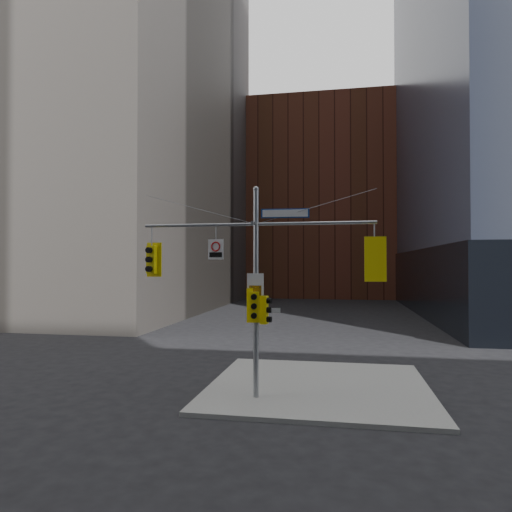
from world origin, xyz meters
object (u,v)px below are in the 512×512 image
(traffic_light_pole_side, at_px, (265,310))
(regulatory_sign_arm, at_px, (216,249))
(traffic_light_pole_front, at_px, (254,306))
(signal_assembly, at_px, (256,271))
(traffic_light_east_arm, at_px, (374,259))
(traffic_light_west_arm, at_px, (152,260))
(street_sign_blade, at_px, (285,213))

(traffic_light_pole_side, xyz_separation_m, regulatory_sign_arm, (-1.73, -0.02, 2.08))
(traffic_light_pole_front, bearing_deg, signal_assembly, 84.41)
(traffic_light_east_arm, bearing_deg, traffic_light_west_arm, -4.58)
(traffic_light_pole_side, bearing_deg, signal_assembly, 98.70)
(street_sign_blade, bearing_deg, traffic_light_pole_front, -168.39)
(traffic_light_pole_side, height_order, street_sign_blade, street_sign_blade)
(traffic_light_pole_side, relative_size, street_sign_blade, 0.58)
(traffic_light_west_arm, bearing_deg, signal_assembly, 8.20)
(traffic_light_pole_side, bearing_deg, traffic_light_west_arm, 98.32)
(street_sign_blade, bearing_deg, traffic_light_west_arm, 176.37)
(traffic_light_east_arm, distance_m, street_sign_blade, 3.30)
(traffic_light_east_arm, xyz_separation_m, traffic_light_pole_side, (-3.59, 0.00, -1.71))
(signal_assembly, bearing_deg, traffic_light_west_arm, 179.80)
(regulatory_sign_arm, bearing_deg, traffic_light_pole_side, 8.24)
(traffic_light_west_arm, bearing_deg, traffic_light_pole_front, 4.14)
(traffic_light_east_arm, xyz_separation_m, regulatory_sign_arm, (-5.32, -0.02, 0.37))
(traffic_light_pole_side, bearing_deg, traffic_light_east_arm, -81.54)
(traffic_light_east_arm, relative_size, traffic_light_pole_front, 1.25)
(signal_assembly, xyz_separation_m, traffic_light_east_arm, (3.91, 0.00, 0.38))
(traffic_light_west_arm, relative_size, traffic_light_east_arm, 0.85)
(street_sign_blade, bearing_deg, traffic_light_pole_side, 176.64)
(signal_assembly, height_order, traffic_light_east_arm, signal_assembly)
(traffic_light_east_arm, height_order, traffic_light_pole_side, traffic_light_east_arm)
(regulatory_sign_arm, bearing_deg, signal_assembly, 8.36)
(traffic_light_east_arm, bearing_deg, street_sign_blade, -4.54)
(traffic_light_pole_front, xyz_separation_m, regulatory_sign_arm, (-1.41, 0.25, 1.92))
(signal_assembly, xyz_separation_m, traffic_light_pole_side, (0.32, 0.00, -1.33))
(traffic_light_pole_side, bearing_deg, traffic_light_pole_front, 138.50)
(signal_assembly, distance_m, street_sign_blade, 2.18)
(traffic_light_west_arm, height_order, regulatory_sign_arm, regulatory_sign_arm)
(signal_assembly, bearing_deg, street_sign_blade, 0.17)
(traffic_light_east_arm, xyz_separation_m, street_sign_blade, (-2.91, 0.00, 1.55))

